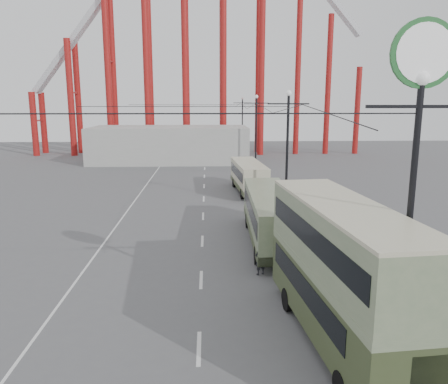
{
  "coord_description": "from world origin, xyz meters",
  "views": [
    {
      "loc": [
        -0.66,
        -15.84,
        8.43
      ],
      "look_at": [
        0.36,
        10.44,
        3.0
      ],
      "focal_mm": 35.0,
      "sensor_mm": 36.0,
      "label": 1
    }
  ],
  "objects_px": {
    "single_decker_cream": "(249,175)",
    "lamp_post_near": "(418,122)",
    "double_decker_bus": "(341,267)",
    "single_decker_green": "(270,215)",
    "pedestrian": "(260,259)"
  },
  "relations": [
    {
      "from": "single_decker_cream",
      "to": "lamp_post_near",
      "type": "bearing_deg",
      "value": -88.93
    },
    {
      "from": "lamp_post_near",
      "to": "pedestrian",
      "type": "relative_size",
      "value": 6.71
    },
    {
      "from": "single_decker_green",
      "to": "pedestrian",
      "type": "height_order",
      "value": "single_decker_green"
    },
    {
      "from": "double_decker_bus",
      "to": "single_decker_green",
      "type": "distance_m",
      "value": 11.48
    },
    {
      "from": "double_decker_bus",
      "to": "single_decker_green",
      "type": "relative_size",
      "value": 0.88
    },
    {
      "from": "lamp_post_near",
      "to": "single_decker_cream",
      "type": "height_order",
      "value": "lamp_post_near"
    },
    {
      "from": "double_decker_bus",
      "to": "single_decker_cream",
      "type": "relative_size",
      "value": 1.04
    },
    {
      "from": "lamp_post_near",
      "to": "pedestrian",
      "type": "bearing_deg",
      "value": 115.92
    },
    {
      "from": "lamp_post_near",
      "to": "single_decker_green",
      "type": "relative_size",
      "value": 0.99
    },
    {
      "from": "double_decker_bus",
      "to": "single_decker_green",
      "type": "xyz_separation_m",
      "value": [
        -0.78,
        11.4,
        -1.11
      ]
    },
    {
      "from": "single_decker_green",
      "to": "pedestrian",
      "type": "relative_size",
      "value": 6.81
    },
    {
      "from": "lamp_post_near",
      "to": "single_decker_green",
      "type": "bearing_deg",
      "value": 101.1
    },
    {
      "from": "double_decker_bus",
      "to": "pedestrian",
      "type": "height_order",
      "value": "double_decker_bus"
    },
    {
      "from": "double_decker_bus",
      "to": "single_decker_cream",
      "type": "height_order",
      "value": "double_decker_bus"
    },
    {
      "from": "pedestrian",
      "to": "single_decker_cream",
      "type": "bearing_deg",
      "value": -120.68
    }
  ]
}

